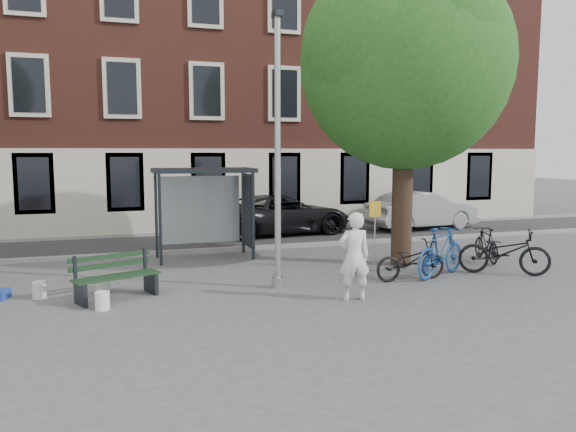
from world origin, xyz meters
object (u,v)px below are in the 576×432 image
Objects in this scene: bike_d at (486,244)px; car_silver at (422,210)px; car_dark at (281,214)px; lamppost at (278,166)px; bus_shelter at (217,192)px; bike_c at (504,252)px; bike_a at (411,260)px; bench at (116,279)px; bike_b at (441,252)px; notice_sign at (375,221)px; painter at (354,256)px.

bike_d is 6.68m from car_silver.
lamppost is at bearing 155.92° from car_dark.
bike_c is (6.46, -4.53, -1.34)m from bus_shelter.
bike_a is at bearing -48.47° from bus_shelter.
lamppost is at bearing -24.51° from bench.
bike_c is at bearing -126.29° from bike_b.
bike_c is 9.05m from car_dark.
bus_shelter is 5.18m from car_dark.
notice_sign is (-1.18, 1.27, 0.67)m from bike_b.
bus_shelter is 6.02m from bike_a.
bike_d is (5.30, 2.63, -0.44)m from painter.
bike_d is (3.23, 1.40, 0.00)m from bike_a.
car_silver is (8.94, 3.44, -1.16)m from bus_shelter.
bus_shelter is at bearing 104.12° from car_silver.
bike_c is (5.85, -0.42, -2.20)m from lamppost.
bike_a is 0.84× the size of bike_c.
notice_sign is (-0.27, 1.40, 0.81)m from bike_a.
notice_sign reaches higher than bench.
bike_a is at bearing 71.11° from bike_b.
notice_sign reaches higher than bike_b.
painter is 2.45m from bike_a.
lamppost is 3.38× the size of notice_sign.
lamppost reaches higher than car_silver.
painter is 0.35× the size of car_dark.
bike_b is 8.74m from car_silver.
notice_sign is at bearing 9.86° from bike_a.
lamppost is 6.99m from bike_d.
bike_c is 0.48× the size of car_silver.
car_dark is (1.38, 9.52, -0.18)m from painter.
bike_b is 1.15× the size of notice_sign.
painter is 0.89× the size of bike_b.
bus_shelter is at bearing 31.57° from bench.
notice_sign is (0.42, -6.89, 0.55)m from car_dark.
car_dark is at bearing -91.45° from painter.
bike_a is (3.88, -4.38, -1.43)m from bus_shelter.
painter is at bearing 134.84° from car_silver.
lamppost is 2.14× the size of bus_shelter.
bike_c is at bearing -35.03° from bus_shelter.
bike_d is (2.32, 1.27, -0.14)m from bike_b.
bike_b is (0.92, 0.13, 0.14)m from bike_a.
lamppost is 1.14× the size of car_dark.
bike_a is 2.59m from bike_c.
painter is at bearing 41.48° from bike_d.
bus_shelter is 0.62× the size of car_silver.
painter is at bearing -41.28° from bench.
bus_shelter is 4.72m from notice_sign.
car_silver is 2.53× the size of notice_sign.
bike_b reaches higher than bike_c.
bike_b is at bearing 144.72° from car_silver.
car_silver reaches higher than bike_a.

